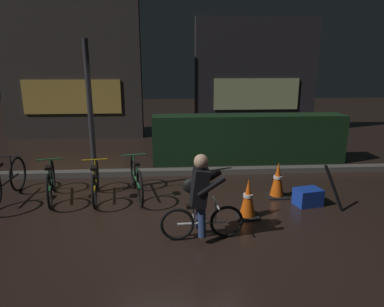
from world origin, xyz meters
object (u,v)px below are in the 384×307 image
Objects in this scene: traffic_cone_far at (278,180)px; cyclist at (200,197)px; parked_bike_center_right at (136,179)px; blue_crate at (308,197)px; closed_umbrella at (334,188)px; parked_bike_leftmost at (5,182)px; traffic_cone_near at (248,199)px; parked_bike_center_left at (95,182)px; street_post at (91,119)px; parked_bike_left_mid at (51,182)px.

traffic_cone_far is 2.18m from cyclist.
cyclist reaches higher than parked_bike_center_right.
closed_umbrella is at bearing -37.92° from blue_crate.
traffic_cone_far is at bearing -91.50° from parked_bike_leftmost.
parked_bike_leftmost is at bearing 167.11° from traffic_cone_near.
cyclist is at bearing -140.25° from parked_bike_center_left.
street_post reaches higher than closed_umbrella.
parked_bike_left_mid is 3.40× the size of blue_crate.
closed_umbrella is (1.49, 0.15, 0.09)m from traffic_cone_near.
traffic_cone_far is (4.18, -0.17, 0.00)m from parked_bike_left_mid.
parked_bike_center_left is 2.79m from traffic_cone_near.
parked_bike_leftmost is 3.87× the size of blue_crate.
street_post is at bearing 172.10° from traffic_cone_far.
parked_bike_leftmost reaches higher than parked_bike_left_mid.
parked_bike_center_right is (0.81, -0.27, -1.09)m from street_post.
street_post is 1.78× the size of parked_bike_center_right.
parked_bike_center_right is (1.55, 0.03, 0.02)m from parked_bike_left_mid.
traffic_cone_far is 1.54× the size of blue_crate.
traffic_cone_far is 0.54× the size of cyclist.
parked_bike_left_mid is 1.76× the size of closed_umbrella.
street_post reaches higher than traffic_cone_near.
street_post is 3.19m from traffic_cone_near.
closed_umbrella is at bearing -109.50° from parked_bike_center_left.
traffic_cone_near is at bearing -131.08° from parked_bike_center_right.
parked_bike_left_mid is 0.93× the size of parked_bike_center_right.
cyclist is at bearing -142.54° from traffic_cone_near.
closed_umbrella is at bearing -117.01° from parked_bike_center_right.
traffic_cone_near is 1.10m from cyclist.
closed_umbrella is (4.92, -0.85, 0.08)m from parked_bike_left_mid.
street_post is 4.17m from blue_crate.
parked_bike_leftmost is at bearing 178.35° from traffic_cone_far.
cyclist is at bearing -152.59° from blue_crate.
blue_crate is (4.60, -0.60, -0.17)m from parked_bike_left_mid.
parked_bike_center_left is 1.75× the size of closed_umbrella.
closed_umbrella is at bearing 15.69° from cyclist.
blue_crate is at bearing -95.85° from parked_bike_leftmost.
traffic_cone_near is 0.76× the size of closed_umbrella.
street_post is 1.68× the size of parked_bike_leftmost.
parked_bike_center_right is 3.48m from closed_umbrella.
parked_bike_center_left is (0.81, -0.03, -0.01)m from parked_bike_left_mid.
parked_bike_center_right is at bearing -18.61° from street_post.
street_post reaches higher than blue_crate.
cyclist reaches higher than parked_bike_center_left.
parked_bike_left_mid is 0.81m from parked_bike_center_left.
traffic_cone_near is (2.69, -1.30, -1.11)m from street_post.
blue_crate is (3.05, -0.63, -0.19)m from parked_bike_center_right.
cyclist reaches higher than parked_bike_leftmost.
street_post is 2.80m from cyclist.
parked_bike_center_right reaches higher than traffic_cone_near.
parked_bike_center_right is 1.89× the size of closed_umbrella.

